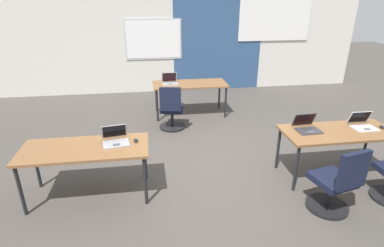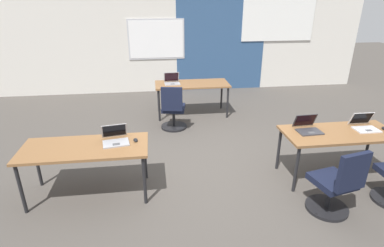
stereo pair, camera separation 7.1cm
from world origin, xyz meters
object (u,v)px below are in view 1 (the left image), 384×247
(laptop_near_left_inner, at_px, (116,139))
(laptop_near_right_end, at_px, (363,124))
(desk_near_right, at_px, (338,135))
(mouse_near_right_end, at_px, (382,127))
(mouse_near_left_inner, at_px, (136,140))
(laptop_far_left, at_px, (170,81))
(chair_far_left, at_px, (172,111))
(laptop_near_right_inner, at_px, (307,127))
(desk_near_left, at_px, (85,152))
(desk_far_center, at_px, (190,86))
(chair_near_right_inner, at_px, (336,186))

(laptop_near_left_inner, bearing_deg, laptop_near_right_end, -10.11)
(desk_near_right, distance_m, mouse_near_right_end, 0.68)
(laptop_near_left_inner, bearing_deg, mouse_near_left_inner, -12.23)
(laptop_far_left, distance_m, chair_far_left, 0.90)
(laptop_near_right_inner, bearing_deg, desk_near_left, 178.78)
(mouse_near_right_end, height_order, chair_far_left, chair_far_left)
(chair_far_left, distance_m, mouse_near_left_inner, 2.09)
(desk_far_center, relative_size, laptop_near_left_inner, 4.22)
(chair_far_left, relative_size, mouse_near_left_inner, 8.50)
(desk_near_right, bearing_deg, chair_near_right_inner, -120.73)
(desk_far_center, height_order, laptop_near_right_end, laptop_near_right_end)
(laptop_near_right_end, relative_size, mouse_near_right_end, 2.97)
(mouse_near_right_end, relative_size, laptop_near_left_inner, 0.30)
(laptop_far_left, bearing_deg, desk_near_right, -54.66)
(desk_near_left, bearing_deg, mouse_near_left_inner, 6.47)
(desk_near_left, bearing_deg, chair_far_left, 57.90)
(mouse_near_right_end, distance_m, laptop_near_right_inner, 1.12)
(laptop_near_left_inner, bearing_deg, chair_near_right_inner, -28.08)
(chair_far_left, bearing_deg, desk_far_center, -111.23)
(laptop_near_right_inner, height_order, chair_near_right_inner, laptop_near_right_inner)
(laptop_near_left_inner, bearing_deg, chair_far_left, 55.63)
(laptop_near_right_end, bearing_deg, desk_near_left, -178.45)
(mouse_near_left_inner, relative_size, laptop_near_right_inner, 0.31)
(chair_far_left, bearing_deg, desk_near_left, 68.42)
(desk_far_center, height_order, laptop_far_left, laptop_far_left)
(chair_far_left, height_order, chair_near_right_inner, same)
(desk_near_right, distance_m, laptop_near_left_inner, 3.12)
(desk_near_right, height_order, laptop_near_left_inner, laptop_near_left_inner)
(laptop_far_left, relative_size, mouse_near_left_inner, 3.15)
(desk_far_center, height_order, laptop_near_right_inner, laptop_near_right_inner)
(desk_near_right, bearing_deg, laptop_near_right_end, 8.71)
(desk_near_right, xyz_separation_m, laptop_near_left_inner, (-3.12, 0.08, 0.11))
(laptop_far_left, relative_size, laptop_near_right_inner, 0.98)
(desk_far_center, bearing_deg, laptop_near_left_inner, -116.73)
(laptop_near_right_inner, xyz_separation_m, chair_near_right_inner, (-0.03, -0.89, -0.39))
(desk_far_center, height_order, laptop_near_left_inner, laptop_near_left_inner)
(chair_far_left, bearing_deg, laptop_far_left, -82.42)
(desk_near_left, distance_m, desk_far_center, 3.30)
(mouse_near_right_end, relative_size, chair_far_left, 0.12)
(desk_near_left, height_order, laptop_near_left_inner, laptop_near_left_inner)
(desk_near_left, xyz_separation_m, chair_far_left, (1.27, 2.03, -0.28))
(laptop_near_right_end, relative_size, mouse_near_left_inner, 3.08)
(desk_near_right, bearing_deg, laptop_near_right_inner, 167.59)
(desk_near_right, relative_size, laptop_near_left_inner, 4.22)
(desk_near_left, bearing_deg, mouse_near_right_end, 0.03)
(desk_near_right, xyz_separation_m, mouse_near_right_end, (0.68, 0.00, 0.08))
(desk_far_center, relative_size, laptop_near_right_end, 4.80)
(desk_far_center, height_order, mouse_near_left_inner, mouse_near_left_inner)
(desk_near_left, distance_m, desk_near_right, 3.50)
(laptop_near_right_inner, bearing_deg, mouse_near_right_end, -7.89)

